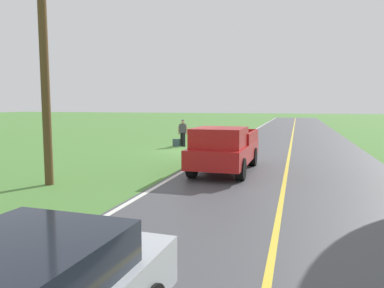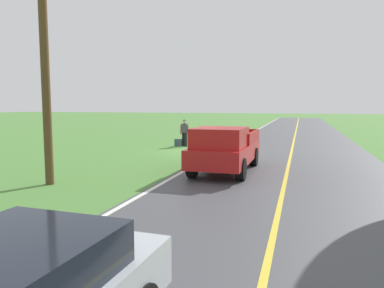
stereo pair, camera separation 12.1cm
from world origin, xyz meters
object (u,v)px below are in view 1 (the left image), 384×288
Objects in this scene: suitcase_carried at (176,143)px; pickup_truck_passing at (224,148)px; hitchhiker_walking at (183,131)px; utility_pole_roadside at (44,54)px.

pickup_truck_passing reaches higher than suitcase_carried.
hitchhiker_walking is 12.55m from utility_pole_roadside.
utility_pole_roadside reaches higher than hitchhiker_walking.
pickup_truck_passing is at bearing 117.88° from hitchhiker_walking.
pickup_truck_passing is 0.63× the size of utility_pole_roadside.
suitcase_carried is at bearing -59.58° from pickup_truck_passing.
suitcase_carried is 0.09× the size of pickup_truck_passing.
hitchhiker_walking is 9.22m from pickup_truck_passing.
hitchhiker_walking reaches higher than suitcase_carried.
suitcase_carried is 12.66m from utility_pole_roadside.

